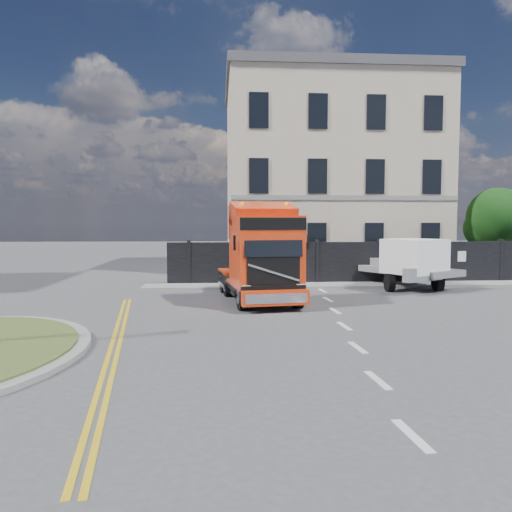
{
  "coord_description": "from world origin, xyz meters",
  "views": [
    {
      "loc": [
        -0.57,
        -14.17,
        2.98
      ],
      "look_at": [
        0.65,
        2.67,
        1.8
      ],
      "focal_mm": 35.0,
      "sensor_mm": 36.0,
      "label": 1
    }
  ],
  "objects": [
    {
      "name": "flatbed_pickup",
      "position": [
        7.65,
        6.97,
        1.19
      ],
      "size": [
        4.43,
        5.89,
        2.22
      ],
      "rotation": [
        0.0,
        0.0,
        0.51
      ],
      "color": "slate",
      "rests_on": "ground"
    },
    {
      "name": "hoarding_fence",
      "position": [
        6.55,
        9.0,
        1.0
      ],
      "size": [
        18.8,
        0.25,
        2.0
      ],
      "color": "black",
      "rests_on": "ground"
    },
    {
      "name": "tree",
      "position": [
        14.38,
        12.1,
        3.05
      ],
      "size": [
        3.2,
        3.2,
        4.8
      ],
      "color": "#382619",
      "rests_on": "ground"
    },
    {
      "name": "ground",
      "position": [
        0.0,
        0.0,
        0.0
      ],
      "size": [
        120.0,
        120.0,
        0.0
      ],
      "primitive_type": "plane",
      "color": "#424244",
      "rests_on": "ground"
    },
    {
      "name": "truck",
      "position": [
        0.96,
        3.78,
        1.6
      ],
      "size": [
        2.99,
        6.2,
        3.57
      ],
      "rotation": [
        0.0,
        0.0,
        0.14
      ],
      "color": "black",
      "rests_on": "ground"
    },
    {
      "name": "georgian_building",
      "position": [
        6.0,
        16.5,
        5.77
      ],
      "size": [
        12.3,
        10.3,
        12.8
      ],
      "color": "beige",
      "rests_on": "ground"
    },
    {
      "name": "pavement_far",
      "position": [
        6.0,
        8.1,
        0.06
      ],
      "size": [
        20.0,
        1.6,
        0.12
      ],
      "primitive_type": "cube",
      "color": "gray",
      "rests_on": "ground"
    }
  ]
}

